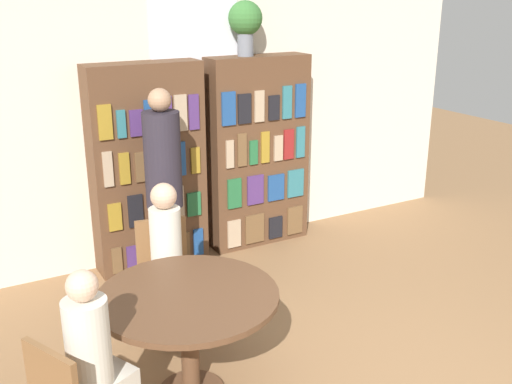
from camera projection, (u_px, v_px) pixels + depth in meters
wall_back at (196, 105)px, 5.93m from camera, size 6.40×0.07×3.00m
bookshelf_left at (148, 168)px, 5.66m from camera, size 1.07×0.34×1.97m
bookshelf_right at (258, 153)px, 6.21m from camera, size 1.07×0.34×1.97m
flower_vase at (245, 22)px, 5.73m from camera, size 0.33×0.33×0.52m
reading_table at (188, 311)px, 3.84m from camera, size 1.17×1.17×0.75m
chair_left_side at (165, 270)px, 4.72m from camera, size 0.47×0.47×0.88m
seated_reader_left at (168, 254)px, 4.49m from camera, size 0.29×0.38×1.25m
seated_reader_right at (97, 358)px, 3.26m from camera, size 0.39×0.35×1.22m
librarian_standing at (163, 168)px, 5.18m from camera, size 0.32×0.59×1.81m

